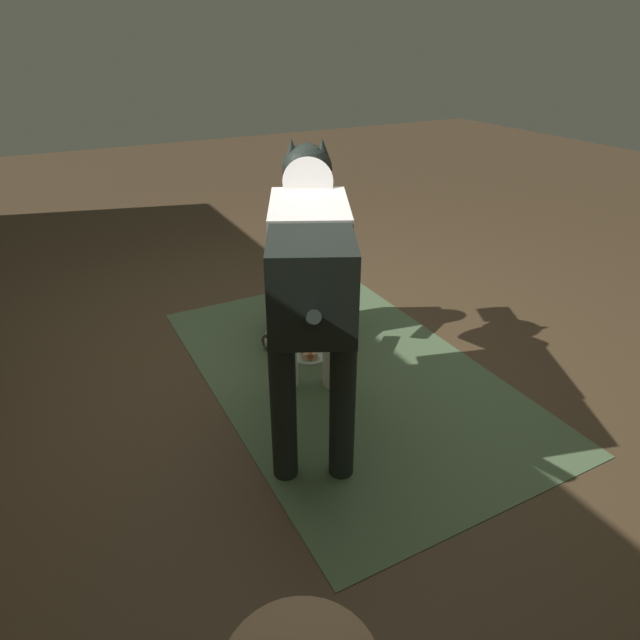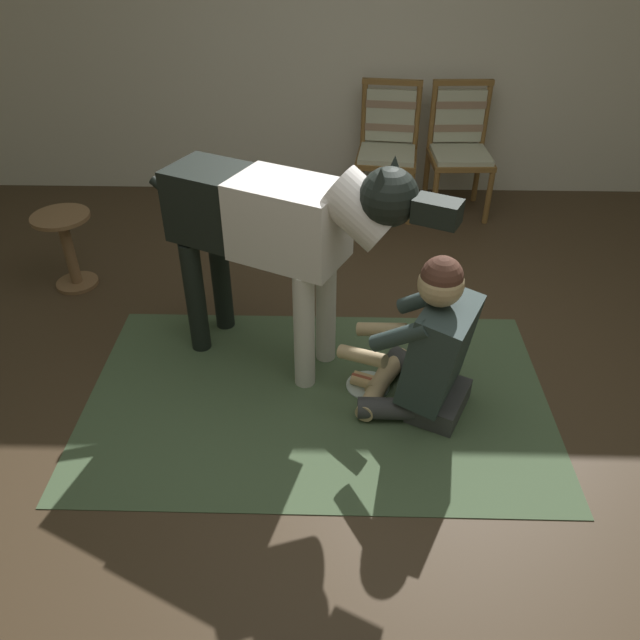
{
  "view_description": "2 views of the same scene",
  "coord_description": "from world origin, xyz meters",
  "views": [
    {
      "loc": [
        -2.56,
        1.41,
        1.73
      ],
      "look_at": [
        -0.24,
        0.18,
        0.35
      ],
      "focal_mm": 30.83,
      "sensor_mm": 36.0,
      "label": 1
    },
    {
      "loc": [
        -0.22,
        -2.38,
        2.22
      ],
      "look_at": [
        -0.28,
        0.06,
        0.49
      ],
      "focal_mm": 35.12,
      "sensor_mm": 36.0,
      "label": 2
    }
  ],
  "objects": [
    {
      "name": "person_sitting_on_floor",
      "position": [
        0.25,
        0.01,
        0.36
      ],
      "size": [
        0.71,
        0.63,
        0.87
      ],
      "color": "#3A3B3C",
      "rests_on": "ground"
    },
    {
      "name": "area_rug",
      "position": [
        -0.29,
        0.05,
        0.0
      ],
      "size": [
        2.39,
        1.47,
        0.01
      ],
      "primitive_type": "cube",
      "color": "#44583A",
      "rests_on": "ground"
    },
    {
      "name": "dining_chair_right_of_pair",
      "position": [
        0.74,
        2.4,
        0.54
      ],
      "size": [
        0.48,
        0.48,
        0.98
      ],
      "color": "brown",
      "rests_on": "ground"
    },
    {
      "name": "ground_plane",
      "position": [
        0.0,
        0.0,
        0.0
      ],
      "size": [
        14.98,
        14.98,
        0.0
      ],
      "primitive_type": "plane",
      "color": "#3F301F"
    },
    {
      "name": "round_side_table",
      "position": [
        -1.93,
        1.12,
        0.3
      ],
      "size": [
        0.36,
        0.36,
        0.51
      ],
      "color": "brown",
      "rests_on": "ground"
    },
    {
      "name": "back_wall",
      "position": [
        0.0,
        2.79,
        1.3
      ],
      "size": [
        8.65,
        0.1,
        2.6
      ],
      "primitive_type": "cube",
      "color": "beige",
      "rests_on": "ground"
    },
    {
      "name": "hot_dog_on_plate",
      "position": [
        -0.03,
        0.14,
        0.03
      ],
      "size": [
        0.23,
        0.23,
        0.06
      ],
      "color": "silver",
      "rests_on": "ground"
    },
    {
      "name": "large_dog",
      "position": [
        -0.49,
        0.37,
        0.83
      ],
      "size": [
        1.53,
        0.84,
        1.26
      ],
      "color": "silver",
      "rests_on": "ground"
    },
    {
      "name": "dining_chair_left_of_pair",
      "position": [
        0.19,
        2.4,
        0.54
      ],
      "size": [
        0.51,
        0.51,
        0.98
      ],
      "color": "brown",
      "rests_on": "ground"
    }
  ]
}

